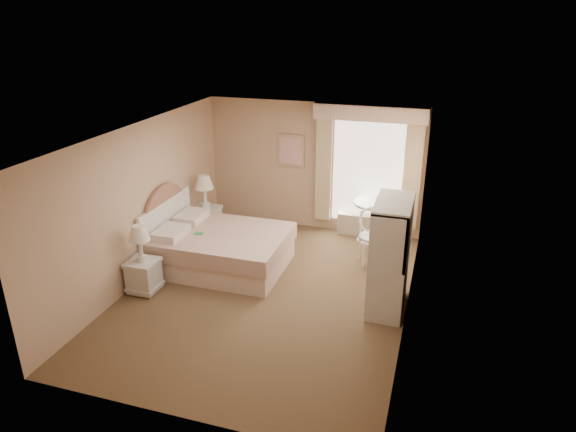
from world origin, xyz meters
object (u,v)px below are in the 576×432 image
(nightstand_far, at_px, (206,214))
(nightstand_near, at_px, (143,267))
(round_table, at_px, (373,215))
(bed, at_px, (217,247))
(cafe_chair, at_px, (372,231))
(armoire, at_px, (390,265))

(nightstand_far, bearing_deg, nightstand_near, -90.00)
(round_table, bearing_deg, bed, -142.94)
(cafe_chair, height_order, armoire, armoire)
(bed, bearing_deg, nightstand_near, -122.65)
(nightstand_near, height_order, armoire, armoire)
(nightstand_near, xyz_separation_m, armoire, (3.65, 0.66, 0.28))
(bed, relative_size, round_table, 2.71)
(nightstand_near, relative_size, armoire, 0.66)
(armoire, bearing_deg, nightstand_far, 156.96)
(round_table, xyz_separation_m, cafe_chair, (0.11, -0.84, 0.04))
(nightstand_near, bearing_deg, nightstand_far, 90.00)
(bed, xyz_separation_m, nightstand_near, (-0.72, -1.12, 0.06))
(nightstand_near, bearing_deg, round_table, 43.33)
(cafe_chair, bearing_deg, round_table, 76.83)
(bed, xyz_separation_m, nightstand_far, (-0.72, 1.09, 0.10))
(cafe_chair, relative_size, armoire, 0.58)
(round_table, bearing_deg, nightstand_near, -136.67)
(nightstand_near, bearing_deg, armoire, 10.31)
(round_table, bearing_deg, cafe_chair, -82.57)
(nightstand_near, height_order, cafe_chair, nightstand_near)
(nightstand_far, xyz_separation_m, cafe_chair, (3.20, -0.14, 0.11))
(bed, height_order, round_table, bed)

